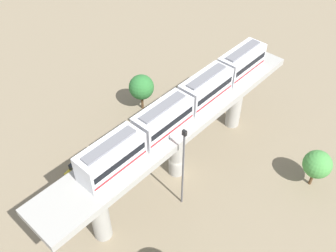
# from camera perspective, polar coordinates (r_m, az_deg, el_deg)

# --- Properties ---
(ground_plane) EXTENTS (120.00, 120.00, 0.00)m
(ground_plane) POSITION_cam_1_polar(r_m,az_deg,el_deg) (46.76, 1.25, -6.84)
(ground_plane) COLOR #84755B
(viaduct) EXTENTS (5.20, 35.80, 8.68)m
(viaduct) POSITION_cam_1_polar(r_m,az_deg,el_deg) (41.83, 1.39, -0.96)
(viaduct) COLOR #A8A59E
(viaduct) RESTS_ON ground
(train) EXTENTS (2.64, 27.45, 3.24)m
(train) POSITION_cam_1_polar(r_m,az_deg,el_deg) (40.17, 2.64, 3.53)
(train) COLOR silver
(train) RESTS_ON viaduct
(parked_car_white) EXTENTS (2.60, 4.47, 1.76)m
(parked_car_white) POSITION_cam_1_polar(r_m,az_deg,el_deg) (52.97, 1.87, 1.75)
(parked_car_white) COLOR white
(parked_car_white) RESTS_ON ground
(parked_car_blue) EXTENTS (1.91, 4.25, 1.76)m
(parked_car_blue) POSITION_cam_1_polar(r_m,az_deg,el_deg) (48.73, -5.27, -3.07)
(parked_car_blue) COLOR #284CB7
(parked_car_blue) RESTS_ON ground
(parked_car_yellow) EXTENTS (2.38, 4.41, 1.76)m
(parked_car_yellow) POSITION_cam_1_polar(r_m,az_deg,el_deg) (47.36, -12.86, -6.08)
(parked_car_yellow) COLOR yellow
(parked_car_yellow) RESTS_ON ground
(tree_near_viaduct) EXTENTS (3.53, 3.53, 5.57)m
(tree_near_viaduct) POSITION_cam_1_polar(r_m,az_deg,el_deg) (52.90, -4.03, 5.86)
(tree_near_viaduct) COLOR brown
(tree_near_viaduct) RESTS_ON ground
(tree_far_corner) EXTENTS (3.27, 3.27, 5.10)m
(tree_far_corner) POSITION_cam_1_polar(r_m,az_deg,el_deg) (46.12, 21.57, -5.41)
(tree_far_corner) COLOR brown
(tree_far_corner) RESTS_ON ground
(signal_post) EXTENTS (0.44, 0.28, 11.28)m
(signal_post) POSITION_cam_1_polar(r_m,az_deg,el_deg) (39.19, 2.29, -6.07)
(signal_post) COLOR #4C4C51
(signal_post) RESTS_ON ground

